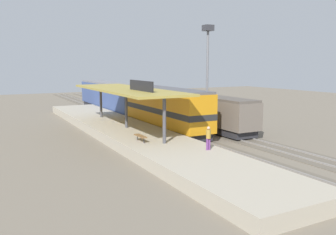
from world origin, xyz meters
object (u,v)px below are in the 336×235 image
object	(u,v)px
person_waiting	(208,137)
light_mast	(208,53)
platform_bench	(140,136)
freight_car	(213,112)
passenger_carriage_single	(109,96)
locomotive	(165,109)

from	to	relation	value
person_waiting	light_mast	bearing A→B (deg)	56.12
platform_bench	freight_car	distance (m)	11.80
passenger_carriage_single	person_waiting	bearing A→B (deg)	-95.38
person_waiting	locomotive	bearing A→B (deg)	76.79
locomotive	platform_bench	bearing A→B (deg)	-129.73
freight_car	person_waiting	size ratio (longest dim) A/B	7.02
locomotive	freight_car	distance (m)	5.06
locomotive	person_waiting	bearing A→B (deg)	-103.21
platform_bench	passenger_carriage_single	size ratio (longest dim) A/B	0.08
passenger_carriage_single	freight_car	distance (m)	20.59
passenger_carriage_single	locomotive	bearing A→B (deg)	-90.00
platform_bench	person_waiting	world-z (taller)	person_waiting
platform_bench	freight_car	world-z (taller)	freight_car
locomotive	passenger_carriage_single	distance (m)	18.00
locomotive	person_waiting	distance (m)	12.39
freight_car	platform_bench	bearing A→B (deg)	-154.07
light_mast	platform_bench	bearing A→B (deg)	-141.45
passenger_carriage_single	freight_car	bearing A→B (deg)	-77.09
locomotive	person_waiting	size ratio (longest dim) A/B	8.44
freight_car	person_waiting	bearing A→B (deg)	-126.64
platform_bench	person_waiting	xyz separation A→B (m)	(3.17, -4.83, 0.51)
locomotive	passenger_carriage_single	bearing A→B (deg)	90.00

